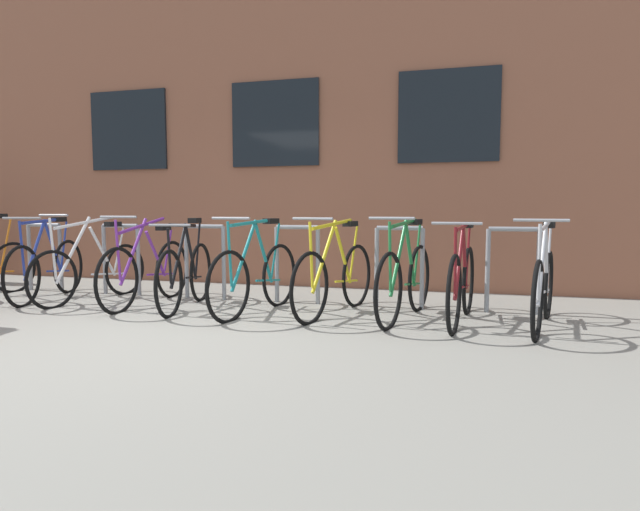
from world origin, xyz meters
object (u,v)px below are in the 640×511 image
bicycle_purple (147,271)px  bicycle_yellow (336,277)px  bicycle_silver (544,287)px  bicycle_black (186,273)px  bicycle_maroon (462,283)px  bicycle_green (405,280)px  bicycle_blue (47,267)px  bicycle_teal (256,276)px  bicycle_white (92,270)px

bicycle_purple → bicycle_yellow: bearing=0.5°
bicycle_silver → bicycle_black: 3.73m
bicycle_purple → bicycle_maroon: (3.55, -0.08, 0.00)m
bicycle_yellow → bicycle_black: size_ratio=1.04×
bicycle_yellow → bicycle_green: 0.74m
bicycle_blue → bicycle_teal: (2.84, -0.15, 0.00)m
bicycle_green → bicycle_white: 3.80m
bicycle_maroon → bicycle_black: (-2.99, -0.01, -0.01)m
bicycle_silver → bicycle_white: bicycle_white is taller
bicycle_black → bicycle_purple: bearing=171.3°
bicycle_teal → bicycle_silver: bearing=0.7°
bicycle_purple → bicycle_teal: size_ratio=1.07×
bicycle_purple → bicycle_white: size_ratio=1.04×
bicycle_maroon → bicycle_black: 2.99m
bicycle_blue → bicycle_yellow: bearing=0.2°
bicycle_purple → bicycle_green: size_ratio=1.07×
bicycle_purple → bicycle_black: bearing=-8.7°
bicycle_yellow → bicycle_silver: bearing=-3.7°
bicycle_maroon → bicycle_black: bicycle_black is taller
bicycle_silver → bicycle_yellow: bearing=176.3°
bicycle_purple → bicycle_teal: (1.42, -0.15, 0.00)m
bicycle_silver → bicycle_white: 5.09m
bicycle_maroon → bicycle_white: (-4.35, 0.12, -0.02)m
bicycle_green → bicycle_white: bearing=178.6°
bicycle_white → bicycle_black: bearing=-5.4°
bicycle_green → bicycle_white: (-3.80, 0.09, -0.02)m
bicycle_purple → bicycle_silver: bearing=-1.5°
bicycle_green → bicycle_silver: 1.29m
bicycle_blue → bicycle_green: (4.41, -0.05, 0.01)m
bicycle_maroon → bicycle_yellow: bearing=175.8°
bicycle_purple → bicycle_teal: bearing=-5.9°
bicycle_yellow → bicycle_white: 3.06m
bicycle_blue → bicycle_teal: bicycle_teal is taller
bicycle_white → bicycle_black: 1.36m
bicycle_maroon → bicycle_blue: bearing=179.1°
bicycle_white → bicycle_black: (1.36, -0.13, 0.01)m
bicycle_maroon → bicycle_teal: size_ratio=1.01×
bicycle_yellow → bicycle_teal: bearing=-168.8°
bicycle_blue → bicycle_black: size_ratio=1.01×
bicycle_yellow → bicycle_white: (-3.06, 0.03, -0.02)m
bicycle_teal → bicycle_white: size_ratio=0.97×
bicycle_yellow → bicycle_silver: size_ratio=1.02×
bicycle_yellow → bicycle_blue: size_ratio=1.03×
bicycle_purple → bicycle_silver: size_ratio=1.06×
bicycle_purple → bicycle_blue: 1.41m
bicycle_yellow → bicycle_silver: bicycle_yellow is taller
bicycle_teal → bicycle_black: bicycle_teal is taller
bicycle_green → bicycle_white: bicycle_white is taller
bicycle_purple → bicycle_yellow: bicycle_purple is taller
bicycle_green → bicycle_teal: (-1.57, -0.10, -0.00)m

